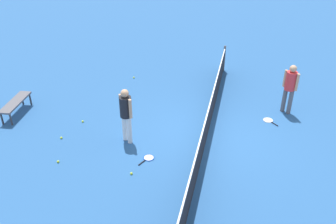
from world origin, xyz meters
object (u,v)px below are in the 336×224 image
Objects in this scene: tennis_ball_baseline at (126,127)px; tennis_ball_stray_left at (61,138)px; player_near_side at (126,111)px; tennis_racket_near_player at (148,158)px; courtside_bench at (15,103)px; tennis_racket_far_player at (269,120)px; tennis_ball_near_player at (134,77)px; tennis_ball_stray_right at (58,162)px; tennis_ball_by_net at (83,121)px; player_far_side at (290,85)px; tennis_ball_midcourt at (131,173)px.

tennis_ball_baseline is 1.97m from tennis_ball_stray_left.
tennis_ball_stray_left is (1.00, -1.69, 0.00)m from tennis_ball_baseline.
player_near_side is 1.46m from tennis_racket_near_player.
tennis_ball_baseline is at bearing 89.91° from courtside_bench.
tennis_ball_near_player is (-2.12, -5.26, 0.02)m from tennis_racket_far_player.
tennis_ball_stray_right is 3.31m from courtside_bench.
tennis_ball_stray_left is (4.58, -0.81, 0.00)m from tennis_ball_near_player.
tennis_ball_baseline is 0.04× the size of courtside_bench.
tennis_ball_by_net is 1.04m from tennis_ball_stray_left.
player_far_side is 5.46m from tennis_ball_baseline.
tennis_ball_stray_left is (2.46, -6.06, 0.02)m from tennis_racket_far_player.
tennis_ball_baseline is at bearing -71.53° from tennis_racket_far_player.
player_near_side is 1.83m from tennis_ball_midcourt.
tennis_racket_far_player is 6.54m from tennis_ball_stray_left.
player_far_side reaches higher than tennis_ball_stray_left.
tennis_racket_near_player is 2.90m from tennis_ball_by_net.
tennis_ball_near_player is 0.04× the size of courtside_bench.
player_far_side reaches higher than tennis_ball_midcourt.
tennis_ball_baseline is (3.58, 0.89, 0.00)m from tennis_ball_near_player.
player_near_side reaches higher than tennis_ball_baseline.
tennis_ball_near_player is at bearing -162.83° from tennis_ball_midcourt.
player_near_side is 1.00× the size of player_far_side.
tennis_ball_midcourt is 0.04× the size of courtside_bench.
tennis_racket_far_player is 6.62m from tennis_ball_stray_right.
tennis_ball_by_net is (3.57, -0.58, 0.00)m from tennis_ball_near_player.
tennis_racket_near_player is at bearing 62.36° from tennis_ball_by_net.
player_far_side is 25.76× the size of tennis_ball_midcourt.
tennis_racket_far_player is 8.12× the size of tennis_ball_near_player.
tennis_ball_near_player is (-4.23, -1.17, -0.98)m from player_near_side.
tennis_ball_midcourt is at bearing -43.66° from player_far_side.
player_far_side is 7.53m from tennis_ball_stray_right.
tennis_racket_near_player is (3.50, -3.81, -1.00)m from player_far_side.
tennis_ball_stray_right is (2.06, -1.24, 0.00)m from tennis_ball_baseline.
tennis_ball_by_net reaches higher than tennis_racket_far_player.
tennis_ball_stray_right is at bearing -72.63° from tennis_racket_near_player.
tennis_ball_by_net and tennis_ball_baseline have the same top height.
player_near_side is at bearing 80.92° from courtside_bench.
tennis_ball_stray_left is at bearing -64.42° from player_far_side.
tennis_ball_by_net is (1.45, -5.84, 0.02)m from tennis_racket_far_player.
tennis_ball_near_player and tennis_ball_stray_right have the same top height.
tennis_ball_by_net and tennis_ball_midcourt have the same top height.
tennis_ball_stray_right is 0.04× the size of courtside_bench.
tennis_racket_far_player is 8.12× the size of tennis_ball_by_net.
player_near_side is 25.76× the size of tennis_ball_stray_left.
tennis_ball_near_player is 5.93m from tennis_ball_midcourt.
tennis_ball_midcourt and tennis_ball_baseline have the same top height.
player_near_side reaches higher than tennis_ball_stray_right.
tennis_ball_baseline is at bearing 13.93° from tennis_ball_near_player.
tennis_ball_near_player is 1.00× the size of tennis_ball_by_net.
tennis_ball_baseline is (0.01, 1.47, 0.00)m from tennis_ball_by_net.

